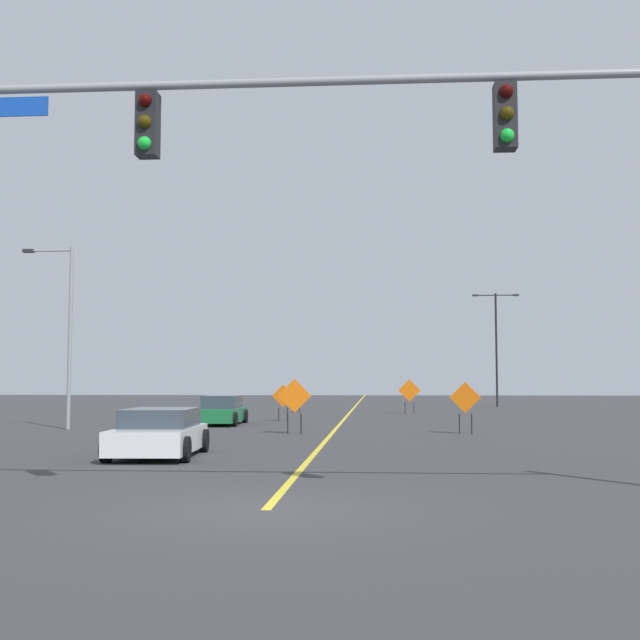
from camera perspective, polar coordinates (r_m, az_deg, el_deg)
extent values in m
plane|color=#38383A|center=(12.70, -3.87, -13.31)|extent=(199.88, 199.88, 0.00)
cube|color=yellow|center=(68.00, 2.62, -6.01)|extent=(0.16, 111.05, 0.01)
cylinder|color=gray|center=(13.33, 0.26, 16.56)|extent=(17.04, 0.14, 0.14)
cube|color=black|center=(13.25, 12.98, 13.86)|extent=(0.34, 0.32, 1.05)
sphere|color=#3A0503|center=(13.20, 13.08, 15.53)|extent=(0.22, 0.22, 0.22)
sphere|color=#3C3106|center=(13.09, 13.10, 14.09)|extent=(0.22, 0.22, 0.22)
sphere|color=green|center=(12.98, 13.13, 12.62)|extent=(0.22, 0.22, 0.22)
cube|color=black|center=(13.59, -12.11, 13.36)|extent=(0.34, 0.32, 1.05)
sphere|color=#3A0503|center=(13.55, -12.29, 14.99)|extent=(0.22, 0.22, 0.22)
sphere|color=#3C3106|center=(13.44, -12.32, 13.58)|extent=(0.22, 0.22, 0.22)
sphere|color=green|center=(13.34, -12.34, 12.15)|extent=(0.22, 0.22, 0.22)
cube|color=#1447B7|center=(14.45, -20.80, 13.95)|extent=(1.10, 0.03, 0.32)
cylinder|color=gray|center=(34.85, -17.31, -1.18)|extent=(0.16, 0.16, 7.57)
cylinder|color=gray|center=(35.57, -18.59, 4.68)|extent=(1.87, 0.08, 0.08)
cube|color=#262628|center=(35.94, -19.97, 4.62)|extent=(0.44, 0.24, 0.14)
cylinder|color=black|center=(63.53, 12.40, -2.08)|extent=(0.16, 0.16, 8.78)
cylinder|color=black|center=(63.73, 11.65, 1.73)|extent=(1.56, 0.08, 0.08)
cube|color=#262628|center=(63.63, 10.95, 1.73)|extent=(0.44, 0.24, 0.14)
cylinder|color=black|center=(63.95, 13.03, 1.73)|extent=(1.56, 0.08, 0.08)
cube|color=#262628|center=(64.08, 13.72, 1.73)|extent=(0.44, 0.24, 0.14)
cube|color=orange|center=(49.11, 6.36, -4.98)|extent=(1.36, 0.10, 1.36)
cylinder|color=black|center=(49.14, 6.06, -6.22)|extent=(0.05, 0.05, 0.71)
cylinder|color=black|center=(49.14, 6.68, -6.21)|extent=(0.05, 0.05, 0.71)
cube|color=orange|center=(50.94, -1.70, -5.26)|extent=(1.11, 0.29, 1.13)
cylinder|color=black|center=(51.03, -1.94, -6.24)|extent=(0.05, 0.05, 0.58)
cylinder|color=black|center=(50.89, -1.47, -6.25)|extent=(0.05, 0.05, 0.58)
cube|color=orange|center=(39.89, -2.63, -5.40)|extent=(1.12, 0.15, 1.12)
cylinder|color=black|center=(39.96, -2.95, -6.70)|extent=(0.05, 0.05, 0.67)
cylinder|color=black|center=(39.87, -2.33, -6.71)|extent=(0.05, 0.05, 0.67)
cube|color=orange|center=(30.29, -1.82, -5.39)|extent=(1.27, 0.16, 1.28)
cylinder|color=black|center=(30.33, -2.30, -7.36)|extent=(0.05, 0.05, 0.77)
cylinder|color=black|center=(30.33, -1.35, -7.36)|extent=(0.05, 0.05, 0.77)
cube|color=orange|center=(30.76, 10.26, -5.43)|extent=(1.16, 0.26, 1.17)
cylinder|color=black|center=(30.81, 9.86, -7.27)|extent=(0.05, 0.05, 0.76)
cylinder|color=black|center=(30.77, 10.71, -7.26)|extent=(0.05, 0.05, 0.76)
cube|color=#196B38|center=(37.05, -7.01, -6.68)|extent=(1.78, 4.56, 0.58)
cube|color=#333D47|center=(37.25, -6.94, -5.78)|extent=(1.58, 2.46, 0.57)
cylinder|color=black|center=(35.66, -8.82, -6.97)|extent=(0.23, 0.64, 0.64)
cylinder|color=black|center=(35.35, -6.10, -7.02)|extent=(0.23, 0.64, 0.64)
cylinder|color=black|center=(38.76, -7.85, -6.76)|extent=(0.23, 0.64, 0.64)
cylinder|color=black|center=(38.48, -5.34, -6.80)|extent=(0.23, 0.64, 0.64)
cube|color=white|center=(21.65, -11.38, -8.28)|extent=(2.16, 4.26, 0.61)
cube|color=#333D47|center=(21.83, -11.24, -6.81)|extent=(1.87, 2.57, 0.48)
cylinder|color=black|center=(20.48, -14.92, -8.85)|extent=(0.26, 0.65, 0.64)
cylinder|color=black|center=(20.06, -9.55, -9.04)|extent=(0.26, 0.65, 0.64)
cylinder|color=black|center=(23.29, -12.96, -8.33)|extent=(0.26, 0.65, 0.64)
cylinder|color=black|center=(22.92, -8.23, -8.46)|extent=(0.26, 0.65, 0.64)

